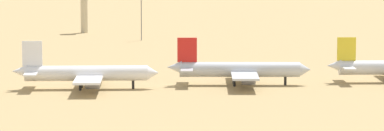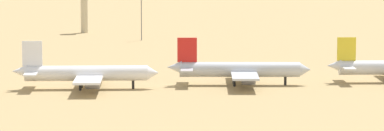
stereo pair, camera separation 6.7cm
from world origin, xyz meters
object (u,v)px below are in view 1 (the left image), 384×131
at_px(control_tower, 84,0).
at_px(light_pole_east, 141,16).
at_px(parked_jet_white_3, 85,73).
at_px(parked_jet_red_4, 238,70).

relative_size(control_tower, light_pole_east, 1.36).
bearing_deg(parked_jet_white_3, control_tower, 93.91).
bearing_deg(light_pole_east, parked_jet_red_4, -84.37).
bearing_deg(parked_jet_red_4, control_tower, 110.91).
xyz_separation_m(parked_jet_red_4, light_pole_east, (-13.40, 135.85, 5.90)).
relative_size(parked_jet_red_4, light_pole_east, 2.26).
relative_size(parked_jet_red_4, control_tower, 1.67).
bearing_deg(control_tower, light_pole_east, -61.17).
bearing_deg(control_tower, parked_jet_red_4, -78.66).
bearing_deg(control_tower, parked_jet_white_3, -92.84).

